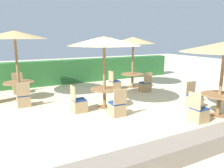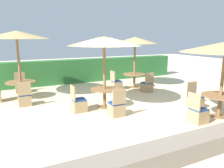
# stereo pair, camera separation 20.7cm
# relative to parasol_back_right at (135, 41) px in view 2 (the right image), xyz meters

# --- Properties ---
(ground_plane) EXTENTS (40.00, 40.00, 0.00)m
(ground_plane) POSITION_rel_parasol_back_right_xyz_m (-2.50, -3.12, -2.35)
(ground_plane) COLOR beige
(hedge_row) EXTENTS (13.00, 0.70, 1.30)m
(hedge_row) POSITION_rel_parasol_back_right_xyz_m (-2.50, 2.57, -1.70)
(hedge_row) COLOR #2D6B33
(hedge_row) RESTS_ON ground_plane
(stone_border) EXTENTS (10.00, 0.56, 0.41)m
(stone_border) POSITION_rel_parasol_back_right_xyz_m (-2.50, -6.15, -2.15)
(stone_border) COLOR gray
(stone_border) RESTS_ON ground_plane
(parasol_back_right) EXTENTS (2.20, 2.20, 2.53)m
(parasol_back_right) POSITION_rel_parasol_back_right_xyz_m (0.00, 0.00, 0.00)
(parasol_back_right) COLOR olive
(parasol_back_right) RESTS_ON ground_plane
(round_table_back_right) EXTENTS (1.13, 1.13, 0.70)m
(round_table_back_right) POSITION_rel_parasol_back_right_xyz_m (0.00, 0.00, -1.79)
(round_table_back_right) COLOR olive
(round_table_back_right) RESTS_ON ground_plane
(patio_chair_back_right_west) EXTENTS (0.46, 0.46, 0.93)m
(patio_chair_back_right_west) POSITION_rel_parasol_back_right_xyz_m (-1.06, -0.04, -2.09)
(patio_chair_back_right_west) COLOR tan
(patio_chair_back_right_west) RESTS_ON ground_plane
(patio_chair_back_right_south) EXTENTS (0.46, 0.46, 0.93)m
(patio_chair_back_right_south) POSITION_rel_parasol_back_right_xyz_m (0.05, -1.04, -2.09)
(patio_chair_back_right_south) COLOR tan
(patio_chair_back_right_south) RESTS_ON ground_plane
(parasol_back_left) EXTENTS (2.59, 2.59, 2.77)m
(parasol_back_left) POSITION_rel_parasol_back_right_xyz_m (-5.33, 0.28, 0.25)
(parasol_back_left) COLOR olive
(parasol_back_left) RESTS_ON ground_plane
(round_table_back_left) EXTENTS (1.19, 1.19, 0.73)m
(round_table_back_left) POSITION_rel_parasol_back_right_xyz_m (-5.33, 0.28, -1.76)
(round_table_back_left) COLOR olive
(round_table_back_left) RESTS_ON ground_plane
(patio_chair_back_left_south) EXTENTS (0.46, 0.46, 0.93)m
(patio_chair_back_left_south) POSITION_rel_parasol_back_right_xyz_m (-5.29, -0.80, -2.09)
(patio_chair_back_left_south) COLOR tan
(patio_chair_back_left_south) RESTS_ON ground_plane
(patio_chair_back_left_north) EXTENTS (0.46, 0.46, 0.93)m
(patio_chair_back_left_north) POSITION_rel_parasol_back_right_xyz_m (-5.29, 1.38, -2.09)
(patio_chair_back_left_north) COLOR tan
(patio_chair_back_left_north) RESTS_ON ground_plane
(parasol_center) EXTENTS (2.54, 2.54, 2.55)m
(parasol_center) POSITION_rel_parasol_back_right_xyz_m (-2.69, -2.30, 0.03)
(parasol_center) COLOR olive
(parasol_center) RESTS_ON ground_plane
(round_table_center) EXTENTS (1.01, 1.01, 0.71)m
(round_table_center) POSITION_rel_parasol_back_right_xyz_m (-2.69, -2.30, -1.81)
(round_table_center) COLOR olive
(round_table_center) RESTS_ON ground_plane
(patio_chair_center_west) EXTENTS (0.46, 0.46, 0.93)m
(patio_chair_center_west) POSITION_rel_parasol_back_right_xyz_m (-3.68, -2.32, -2.09)
(patio_chair_center_west) COLOR tan
(patio_chair_center_west) RESTS_ON ground_plane
(patio_chair_center_south) EXTENTS (0.46, 0.46, 0.93)m
(patio_chair_center_south) POSITION_rel_parasol_back_right_xyz_m (-2.70, -3.28, -2.09)
(patio_chair_center_south) COLOR tan
(patio_chair_center_south) RESTS_ON ground_plane
(round_table_front_right) EXTENTS (1.14, 1.14, 0.73)m
(round_table_front_right) POSITION_rel_parasol_back_right_xyz_m (0.22, -4.81, -1.77)
(round_table_front_right) COLOR olive
(round_table_front_right) RESTS_ON ground_plane
(patio_chair_front_right_north) EXTENTS (0.46, 0.46, 0.93)m
(patio_chair_front_right_north) POSITION_rel_parasol_back_right_xyz_m (0.24, -3.78, -2.09)
(patio_chair_front_right_north) COLOR tan
(patio_chair_front_right_north) RESTS_ON ground_plane
(patio_chair_front_right_west) EXTENTS (0.46, 0.46, 0.93)m
(patio_chair_front_right_west) POSITION_rel_parasol_back_right_xyz_m (-0.77, -4.86, -2.09)
(patio_chair_front_right_west) COLOR tan
(patio_chair_front_right_west) RESTS_ON ground_plane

